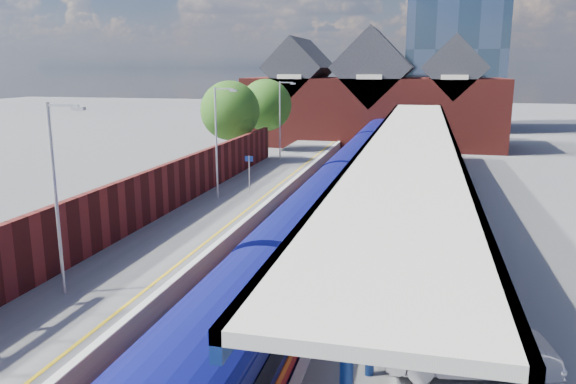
% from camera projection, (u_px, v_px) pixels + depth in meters
% --- Properties ---
extents(ground, '(240.00, 240.00, 0.00)m').
position_uv_depth(ground, '(337.00, 192.00, 42.22)').
color(ground, '#5B5B5E').
rests_on(ground, ground).
extents(ballast_bed, '(6.00, 76.00, 0.06)m').
position_uv_depth(ballast_bed, '(311.00, 228.00, 32.73)').
color(ballast_bed, '#473D33').
rests_on(ballast_bed, ground).
extents(rails, '(4.51, 76.00, 0.14)m').
position_uv_depth(rails, '(311.00, 226.00, 32.71)').
color(rails, slate).
rests_on(rails, ground).
extents(left_platform, '(5.00, 76.00, 1.00)m').
position_uv_depth(left_platform, '(222.00, 214.00, 33.89)').
color(left_platform, '#565659').
rests_on(left_platform, ground).
extents(right_platform, '(6.00, 76.00, 1.00)m').
position_uv_depth(right_platform, '(417.00, 227.00, 31.25)').
color(right_platform, '#565659').
rests_on(right_platform, ground).
extents(coping_left, '(0.30, 76.00, 0.05)m').
position_uv_depth(coping_left, '(259.00, 208.00, 33.24)').
color(coping_left, silver).
rests_on(coping_left, left_platform).
extents(coping_right, '(0.30, 76.00, 0.05)m').
position_uv_depth(coping_right, '(366.00, 215.00, 31.79)').
color(coping_right, silver).
rests_on(coping_right, right_platform).
extents(yellow_line, '(0.14, 76.00, 0.01)m').
position_uv_depth(yellow_line, '(249.00, 208.00, 33.38)').
color(yellow_line, yellow).
rests_on(yellow_line, left_platform).
extents(train, '(2.88, 65.91, 3.45)m').
position_uv_depth(train, '(342.00, 187.00, 33.88)').
color(train, '#0D0F5B').
rests_on(train, ground).
extents(canopy, '(4.50, 52.00, 4.48)m').
position_uv_depth(canopy, '(412.00, 137.00, 32.19)').
color(canopy, navy).
rests_on(canopy, right_platform).
extents(lamp_post_b, '(1.48, 0.18, 7.00)m').
position_uv_depth(lamp_post_b, '(58.00, 188.00, 19.83)').
color(lamp_post_b, '#A5A8AA').
rests_on(lamp_post_b, left_platform).
extents(lamp_post_c, '(1.48, 0.18, 7.00)m').
position_uv_depth(lamp_post_c, '(218.00, 136.00, 35.02)').
color(lamp_post_c, '#A5A8AA').
rests_on(lamp_post_c, left_platform).
extents(lamp_post_d, '(1.48, 0.18, 7.00)m').
position_uv_depth(lamp_post_d, '(281.00, 115.00, 50.20)').
color(lamp_post_d, '#A5A8AA').
rests_on(lamp_post_d, left_platform).
extents(platform_sign, '(0.55, 0.08, 2.50)m').
position_uv_depth(platform_sign, '(249.00, 168.00, 37.10)').
color(platform_sign, '#A5A8AA').
rests_on(platform_sign, left_platform).
extents(brick_wall, '(0.35, 50.00, 3.86)m').
position_uv_depth(brick_wall, '(127.00, 205.00, 27.93)').
color(brick_wall, maroon).
rests_on(brick_wall, left_platform).
extents(station_building, '(30.00, 12.12, 13.78)m').
position_uv_depth(station_building, '(373.00, 99.00, 67.61)').
color(station_building, maroon).
rests_on(station_building, ground).
extents(tree_near, '(5.20, 5.20, 8.10)m').
position_uv_depth(tree_near, '(231.00, 112.00, 49.05)').
color(tree_near, '#382314').
rests_on(tree_near, ground).
extents(tree_far, '(5.20, 5.20, 8.10)m').
position_uv_depth(tree_far, '(267.00, 107.00, 56.41)').
color(tree_far, '#382314').
rests_on(tree_far, ground).
extents(parked_car_silver, '(4.83, 2.40, 1.52)m').
position_uv_depth(parked_car_silver, '(469.00, 346.00, 15.22)').
color(parked_car_silver, silver).
rests_on(parked_car_silver, right_platform).
extents(parked_car_dark, '(4.76, 3.05, 1.28)m').
position_uv_depth(parked_car_dark, '(428.00, 281.00, 20.20)').
color(parked_car_dark, black).
rests_on(parked_car_dark, right_platform).
extents(parked_car_blue, '(4.88, 3.36, 1.24)m').
position_uv_depth(parked_car_blue, '(440.00, 247.00, 24.15)').
color(parked_car_blue, navy).
rests_on(parked_car_blue, right_platform).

